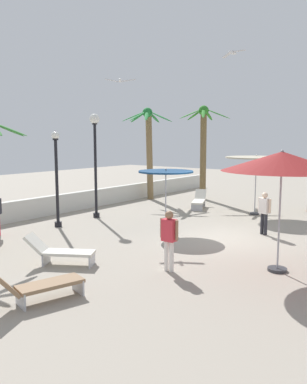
{
  "coord_description": "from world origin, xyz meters",
  "views": [
    {
      "loc": [
        -12.08,
        -6.29,
        3.45
      ],
      "look_at": [
        0.0,
        2.86,
        1.4
      ],
      "focal_mm": 36.92,
      "sensor_mm": 36.0,
      "label": 1
    }
  ],
  "objects_px": {
    "lounge_chair_1": "(39,285)",
    "lounge_chair_2": "(199,200)",
    "patio_umbrella_0": "(282,162)",
    "seagull_0": "(120,81)",
    "guest_2": "(169,235)",
    "lamp_post_2": "(95,149)",
    "lounge_chair_0": "(60,251)",
    "patio_umbrella_1": "(166,175)",
    "patio_umbrella_2": "(256,160)",
    "seagull_2": "(233,53)",
    "lamp_post_1": "(57,175)",
    "guest_0": "(264,209)",
    "palm_tree_1": "(203,142)",
    "palm_tree_2": "(149,142)"
  },
  "relations": [
    {
      "from": "lounge_chair_1",
      "to": "lounge_chair_2",
      "type": "relative_size",
      "value": 1.01
    },
    {
      "from": "lamp_post_1",
      "to": "guest_2",
      "type": "distance_m",
      "value": 6.82
    },
    {
      "from": "patio_umbrella_0",
      "to": "lounge_chair_2",
      "type": "distance_m",
      "value": 9.93
    },
    {
      "from": "patio_umbrella_2",
      "to": "lamp_post_2",
      "type": "xyz_separation_m",
      "value": [
        -4.86,
        5.31,
        0.51
      ]
    },
    {
      "from": "palm_tree_2",
      "to": "lamp_post_2",
      "type": "bearing_deg",
      "value": -166.22
    },
    {
      "from": "lamp_post_1",
      "to": "lounge_chair_2",
      "type": "distance_m",
      "value": 7.61
    },
    {
      "from": "patio_umbrella_0",
      "to": "seagull_0",
      "type": "bearing_deg",
      "value": 73.74
    },
    {
      "from": "lounge_chair_1",
      "to": "guest_2",
      "type": "relative_size",
      "value": 1.22
    },
    {
      "from": "lamp_post_1",
      "to": "lounge_chair_0",
      "type": "height_order",
      "value": "lamp_post_1"
    },
    {
      "from": "palm_tree_2",
      "to": "seagull_0",
      "type": "height_order",
      "value": "seagull_0"
    },
    {
      "from": "lamp_post_2",
      "to": "guest_0",
      "type": "relative_size",
      "value": 2.92
    },
    {
      "from": "seagull_0",
      "to": "guest_2",
      "type": "bearing_deg",
      "value": -127.24
    },
    {
      "from": "palm_tree_1",
      "to": "lamp_post_1",
      "type": "xyz_separation_m",
      "value": [
        -9.7,
        0.91,
        -1.22
      ]
    },
    {
      "from": "palm_tree_1",
      "to": "guest_0",
      "type": "relative_size",
      "value": 3.42
    },
    {
      "from": "patio_umbrella_2",
      "to": "lounge_chair_2",
      "type": "height_order",
      "value": "patio_umbrella_2"
    },
    {
      "from": "lamp_post_2",
      "to": "lounge_chair_1",
      "type": "distance_m",
      "value": 9.52
    },
    {
      "from": "palm_tree_1",
      "to": "seagull_0",
      "type": "distance_m",
      "value": 7.92
    },
    {
      "from": "lounge_chair_0",
      "to": "guest_0",
      "type": "xyz_separation_m",
      "value": [
        6.73,
        -3.15,
        0.54
      ]
    },
    {
      "from": "palm_tree_1",
      "to": "lounge_chair_1",
      "type": "bearing_deg",
      "value": -162.77
    },
    {
      "from": "lounge_chair_0",
      "to": "guest_0",
      "type": "height_order",
      "value": "guest_0"
    },
    {
      "from": "patio_umbrella_2",
      "to": "lamp_post_2",
      "type": "height_order",
      "value": "lamp_post_2"
    },
    {
      "from": "lamp_post_1",
      "to": "seagull_2",
      "type": "xyz_separation_m",
      "value": [
        4.73,
        -5.05,
        4.75
      ]
    },
    {
      "from": "patio_umbrella_1",
      "to": "lamp_post_1",
      "type": "relative_size",
      "value": 0.63
    },
    {
      "from": "lamp_post_2",
      "to": "lounge_chair_0",
      "type": "xyz_separation_m",
      "value": [
        -5.3,
        -3.95,
        -2.64
      ]
    },
    {
      "from": "lounge_chair_1",
      "to": "guest_0",
      "type": "xyz_separation_m",
      "value": [
        8.66,
        -1.5,
        0.55
      ]
    },
    {
      "from": "palm_tree_1",
      "to": "lounge_chair_1",
      "type": "xyz_separation_m",
      "value": [
        -14.7,
        -4.56,
        -2.87
      ]
    },
    {
      "from": "patio_umbrella_0",
      "to": "guest_0",
      "type": "distance_m",
      "value": 4.48
    },
    {
      "from": "palm_tree_2",
      "to": "seagull_2",
      "type": "height_order",
      "value": "seagull_2"
    },
    {
      "from": "lounge_chair_1",
      "to": "seagull_0",
      "type": "bearing_deg",
      "value": 29.49
    },
    {
      "from": "seagull_0",
      "to": "lounge_chair_0",
      "type": "bearing_deg",
      "value": -155.32
    },
    {
      "from": "lounge_chair_2",
      "to": "seagull_0",
      "type": "xyz_separation_m",
      "value": [
        -4.89,
        0.83,
        5.36
      ]
    },
    {
      "from": "lounge_chair_1",
      "to": "lounge_chair_2",
      "type": "bearing_deg",
      "value": 15.0
    },
    {
      "from": "patio_umbrella_1",
      "to": "patio_umbrella_2",
      "type": "bearing_deg",
      "value": -15.79
    },
    {
      "from": "lounge_chair_0",
      "to": "guest_0",
      "type": "bearing_deg",
      "value": -25.12
    },
    {
      "from": "patio_umbrella_0",
      "to": "lounge_chair_0",
      "type": "relative_size",
      "value": 1.67
    },
    {
      "from": "patio_umbrella_2",
      "to": "lounge_chair_1",
      "type": "relative_size",
      "value": 1.41
    },
    {
      "from": "lamp_post_1",
      "to": "lamp_post_2",
      "type": "relative_size",
      "value": 0.83
    },
    {
      "from": "lamp_post_2",
      "to": "guest_0",
      "type": "bearing_deg",
      "value": -78.68
    },
    {
      "from": "patio_umbrella_2",
      "to": "seagull_2",
      "type": "relative_size",
      "value": 2.15
    },
    {
      "from": "patio_umbrella_0",
      "to": "guest_0",
      "type": "bearing_deg",
      "value": 26.61
    },
    {
      "from": "palm_tree_1",
      "to": "palm_tree_2",
      "type": "relative_size",
      "value": 1.02
    },
    {
      "from": "lounge_chair_2",
      "to": "patio_umbrella_1",
      "type": "bearing_deg",
      "value": -163.19
    },
    {
      "from": "patio_umbrella_1",
      "to": "patio_umbrella_0",
      "type": "bearing_deg",
      "value": -111.74
    },
    {
      "from": "patio_umbrella_2",
      "to": "guest_2",
      "type": "height_order",
      "value": "patio_umbrella_2"
    },
    {
      "from": "lounge_chair_2",
      "to": "guest_0",
      "type": "relative_size",
      "value": 1.26
    },
    {
      "from": "guest_2",
      "to": "palm_tree_1",
      "type": "bearing_deg",
      "value": 26.21
    },
    {
      "from": "palm_tree_1",
      "to": "lamp_post_2",
      "type": "xyz_separation_m",
      "value": [
        -7.46,
        1.04,
        -0.22
      ]
    },
    {
      "from": "seagull_0",
      "to": "patio_umbrella_1",
      "type": "bearing_deg",
      "value": -93.6
    },
    {
      "from": "lamp_post_1",
      "to": "lounge_chair_2",
      "type": "relative_size",
      "value": 1.91
    },
    {
      "from": "palm_tree_2",
      "to": "lamp_post_2",
      "type": "xyz_separation_m",
      "value": [
        -5.53,
        -1.36,
        -0.23
      ]
    }
  ]
}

